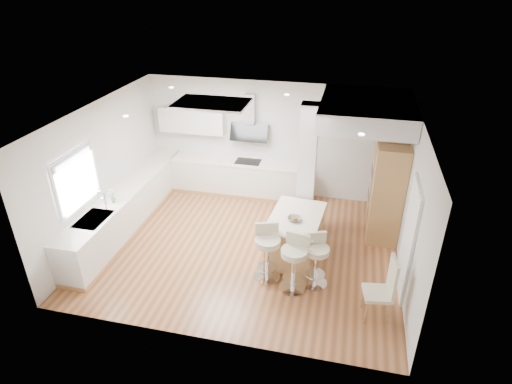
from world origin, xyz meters
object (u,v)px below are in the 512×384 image
(dining_chair, at_px, (385,287))
(bar_stool_b, at_px, (294,261))
(bar_stool_a, at_px, (267,250))
(bar_stool_c, at_px, (316,258))
(peninsula, at_px, (295,235))

(dining_chair, bearing_deg, bar_stool_b, 157.73)
(bar_stool_a, height_order, bar_stool_b, bar_stool_a)
(bar_stool_a, xyz_separation_m, bar_stool_c, (0.87, 0.01, -0.04))
(bar_stool_b, bearing_deg, dining_chair, -2.37)
(bar_stool_c, bearing_deg, dining_chair, -47.07)
(bar_stool_b, xyz_separation_m, dining_chair, (1.50, -0.35, -0.00))
(bar_stool_a, xyz_separation_m, dining_chair, (2.01, -0.55, -0.00))
(bar_stool_b, distance_m, bar_stool_c, 0.42)
(peninsula, distance_m, dining_chair, 2.13)
(bar_stool_c, distance_m, dining_chair, 1.27)
(bar_stool_a, height_order, bar_stool_c, bar_stool_a)
(peninsula, xyz_separation_m, bar_stool_b, (0.13, -1.01, 0.16))
(bar_stool_a, bearing_deg, bar_stool_c, -16.90)
(bar_stool_c, bearing_deg, peninsula, 100.40)
(bar_stool_b, bearing_deg, bar_stool_c, 41.79)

